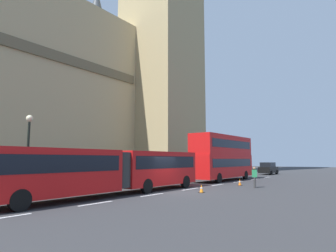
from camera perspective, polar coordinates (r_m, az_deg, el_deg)
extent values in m
plane|color=#333335|center=(21.14, 1.05, -12.94)|extent=(160.00, 160.00, 0.00)
cube|color=silver|center=(13.70, -29.80, -15.51)|extent=(2.20, 0.16, 0.01)
cube|color=silver|center=(16.10, -14.10, -14.71)|extent=(2.20, 0.16, 0.01)
cube|color=silver|center=(19.32, -3.12, -13.51)|extent=(2.20, 0.16, 0.01)
cube|color=silver|center=(23.01, 4.46, -12.39)|extent=(2.20, 0.16, 0.01)
cube|color=silver|center=(26.98, 9.83, -11.46)|extent=(2.20, 0.16, 0.01)
cube|color=silver|center=(31.12, 13.78, -10.71)|extent=(2.20, 0.16, 0.01)
cube|color=silver|center=(35.38, 16.78, -10.11)|extent=(2.20, 0.16, 0.01)
cube|color=silver|center=(39.71, 19.12, -9.62)|extent=(2.20, 0.16, 0.01)
cube|color=tan|center=(52.69, -1.21, 23.11)|extent=(10.34, 10.34, 56.92)
cone|color=#383D42|center=(47.00, -13.99, 22.44)|extent=(2.40, 2.40, 4.62)
cube|color=red|center=(22.57, -2.50, -8.33)|extent=(7.71, 2.50, 2.50)
cube|color=black|center=(22.56, -2.49, -7.19)|extent=(7.10, 2.54, 0.90)
cube|color=red|center=(16.84, -21.69, -8.46)|extent=(7.71, 2.50, 2.50)
cube|color=black|center=(16.83, -21.63, -6.93)|extent=(7.10, 2.54, 0.90)
cylinder|color=#2D2D2D|center=(19.44, -10.69, -8.50)|extent=(2.38, 2.38, 2.25)
cylinder|color=black|center=(23.94, 3.44, -10.99)|extent=(1.00, 0.30, 1.00)
cylinder|color=black|center=(20.15, -4.27, -11.80)|extent=(1.00, 0.30, 1.00)
cylinder|color=black|center=(14.84, -27.39, -12.96)|extent=(1.00, 0.30, 1.00)
cube|color=red|center=(32.49, 10.91, -7.79)|extent=(10.60, 2.50, 2.40)
cube|color=#1E232D|center=(32.49, 10.89, -7.17)|extent=(9.54, 2.54, 0.84)
cube|color=red|center=(32.52, 10.82, -3.82)|extent=(10.38, 2.50, 2.10)
cube|color=#1E232D|center=(32.53, 10.81, -3.65)|extent=(9.54, 2.54, 0.84)
cylinder|color=black|center=(35.17, 15.09, -9.38)|extent=(1.00, 0.30, 1.00)
cylinder|color=black|center=(29.01, 9.98, -10.14)|extent=(1.00, 0.30, 1.00)
cube|color=black|center=(47.58, 19.32, -8.22)|extent=(4.40, 1.80, 0.90)
cube|color=black|center=(47.37, 19.21, -7.26)|extent=(2.46, 1.66, 0.70)
cylinder|color=black|center=(48.70, 20.77, -8.56)|extent=(0.64, 0.30, 0.64)
cylinder|color=black|center=(46.01, 19.77, -8.74)|extent=(0.64, 0.30, 0.64)
cube|color=black|center=(20.69, 6.67, -12.99)|extent=(0.36, 0.36, 0.03)
cone|color=orange|center=(20.66, 6.66, -12.19)|extent=(0.28, 0.28, 0.55)
cylinder|color=white|center=(20.65, 6.66, -12.12)|extent=(0.17, 0.17, 0.08)
cube|color=black|center=(26.85, 14.09, -11.37)|extent=(0.36, 0.36, 0.03)
cone|color=orange|center=(26.83, 14.07, -10.75)|extent=(0.28, 0.28, 0.55)
cylinder|color=white|center=(26.82, 14.07, -10.69)|extent=(0.17, 0.17, 0.08)
cylinder|color=black|center=(21.26, -26.48, -11.82)|extent=(0.32, 0.32, 0.30)
cylinder|color=black|center=(21.15, -26.16, -5.75)|extent=(0.16, 0.16, 4.80)
sphere|color=beige|center=(21.32, -25.80, 1.38)|extent=(0.44, 0.44, 0.44)
cylinder|color=#333333|center=(25.07, 16.84, -10.68)|extent=(0.16, 0.16, 0.86)
cylinder|color=#333333|center=(24.87, 16.87, -10.72)|extent=(0.16, 0.16, 0.86)
cube|color=#267F4C|center=(24.92, 16.79, -9.03)|extent=(0.38, 0.46, 0.60)
sphere|color=#936B4C|center=(24.90, 16.76, -8.06)|extent=(0.22, 0.22, 0.22)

